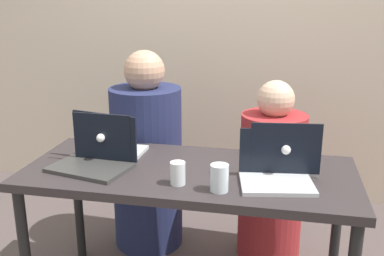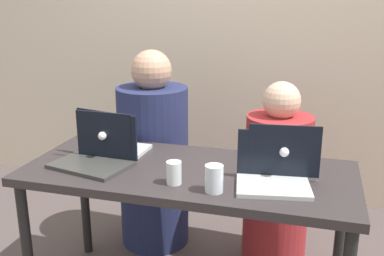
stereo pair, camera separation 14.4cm
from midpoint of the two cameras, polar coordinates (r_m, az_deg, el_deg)
The scene contains 10 objects.
back_wall at distance 3.30m, azimuth 3.52°, elevation 12.01°, with size 4.50×0.10×2.44m, color beige.
desk at distance 2.10m, azimuth -2.34°, elevation -7.11°, with size 1.52×0.65×0.71m.
person_on_left at distance 2.70m, azimuth -7.25°, elevation -4.28°, with size 0.44×0.44×1.19m.
person_on_right at distance 2.59m, azimuth 8.46°, elevation -6.76°, with size 0.37×0.37×1.04m.
laptop_front_right at distance 1.94m, azimuth 8.50°, elevation -5.54°, with size 0.34×0.28×0.22m.
laptop_front_left at distance 2.15m, azimuth -14.05°, elevation -3.49°, with size 0.40×0.32×0.24m.
laptop_back_left at distance 2.25m, azimuth -12.20°, elevation -2.41°, with size 0.29×0.29×0.24m.
laptop_back_right at distance 2.07m, azimuth 9.48°, elevation -3.95°, with size 0.33×0.30×0.25m.
water_glass_right at distance 1.84m, azimuth 1.24°, elevation -6.61°, with size 0.08×0.08×0.11m.
water_glass_center at distance 1.90m, azimuth -3.99°, elevation -5.96°, with size 0.07×0.07×0.10m.
Camera 1 is at (0.40, -1.88, 1.48)m, focal length 42.00 mm.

